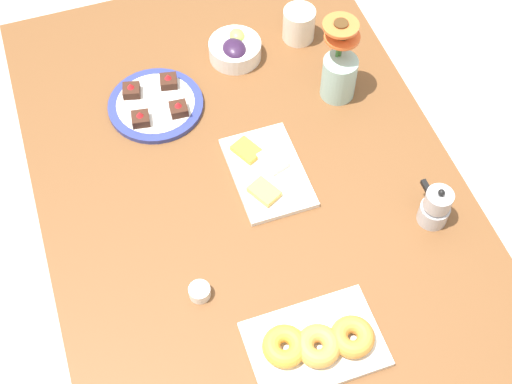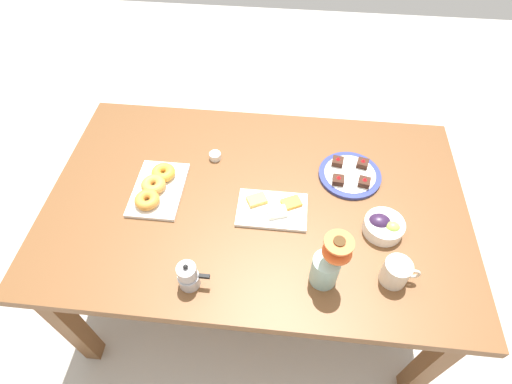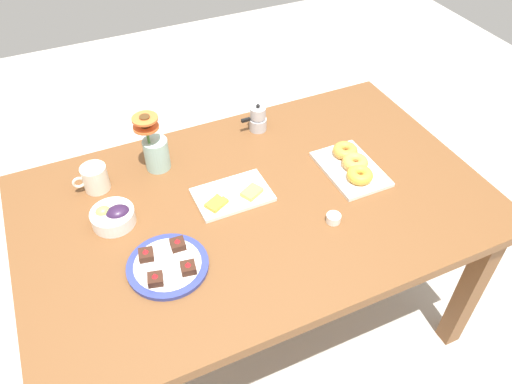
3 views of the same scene
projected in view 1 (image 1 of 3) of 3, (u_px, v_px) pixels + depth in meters
ground_plane at (256, 324)px, 2.32m from camera, size 6.00×6.00×0.00m
dining_table at (256, 220)px, 1.77m from camera, size 1.60×1.00×0.74m
coffee_mug at (299, 24)px, 1.96m from camera, size 0.12×0.09×0.09m
grape_bowl at (235, 49)px, 1.93m from camera, size 0.14×0.14×0.07m
cheese_platter at (266, 171)px, 1.73m from camera, size 0.26×0.17×0.03m
croissant_platter at (318, 343)px, 1.48m from camera, size 0.19×0.28×0.05m
jam_cup_honey at (200, 291)px, 1.55m from camera, size 0.05×0.05×0.03m
dessert_plate at (156, 104)px, 1.85m from camera, size 0.25×0.25×0.05m
flower_vase at (339, 72)px, 1.82m from camera, size 0.11×0.10×0.23m
moka_pot at (435, 207)px, 1.63m from camera, size 0.11×0.07×0.12m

